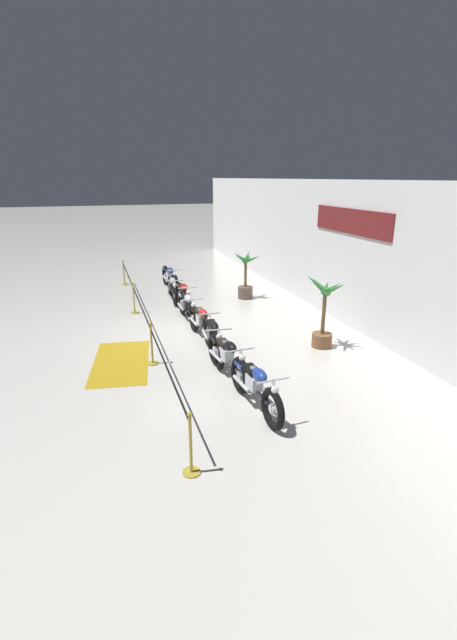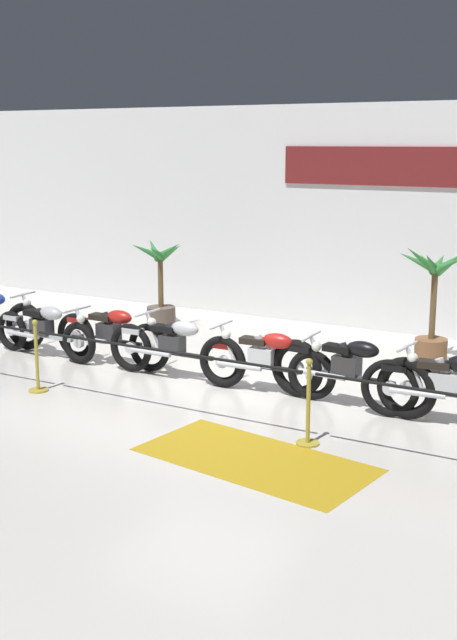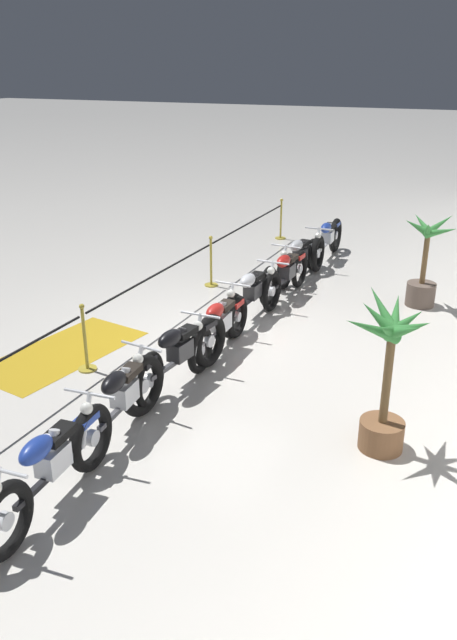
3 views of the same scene
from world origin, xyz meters
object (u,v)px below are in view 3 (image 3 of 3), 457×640
object	(u,v)px
potted_palm_right_of_row	(386,377)
floor_banner	(62,352)
motorcycle_black_6	(122,400)
stanchion_mid_right	(86,348)
motorcycle_blue_0	(327,241)
motorcycle_silver_3	(251,295)
motorcycle_silver_1	(299,258)
stanchion_far_left	(196,259)
motorcycle_black_5	(178,357)
motorcycle_red_4	(220,326)
motorcycle_blue_7	(50,468)
stanchion_mid_left	(211,269)
motorcycle_red_2	(286,275)
potted_palm_left_of_row	(424,270)

from	to	relation	value
potted_palm_right_of_row	floor_banner	distance (m)	5.25
motorcycle_black_6	stanchion_mid_right	distance (m)	1.95
stanchion_mid_right	floor_banner	world-z (taller)	stanchion_mid_right
motorcycle_blue_0	stanchion_mid_right	world-z (taller)	stanchion_mid_right
motorcycle_silver_3	motorcycle_silver_1	bearing A→B (deg)	179.83
stanchion_mid_right	stanchion_far_left	bearing A→B (deg)	-180.00
stanchion_far_left	stanchion_mid_right	size ratio (longest dim) A/B	11.94
potted_palm_right_of_row	motorcycle_black_6	bearing A→B (deg)	-70.71
motorcycle_silver_3	motorcycle_black_5	distance (m)	2.75
motorcycle_blue_0	floor_banner	bearing A→B (deg)	-20.04
motorcycle_blue_0	motorcycle_black_5	distance (m)	6.81
motorcycle_red_4	motorcycle_blue_7	bearing A→B (deg)	0.51
stanchion_mid_left	motorcycle_red_2	bearing A→B (deg)	87.63
motorcycle_silver_1	potted_palm_right_of_row	bearing A→B (deg)	27.43
motorcycle_black_6	motorcycle_silver_1	bearing A→B (deg)	-179.92
motorcycle_blue_7	stanchion_mid_right	bearing A→B (deg)	-149.57
motorcycle_red_2	motorcycle_red_4	size ratio (longest dim) A/B	1.06
motorcycle_silver_3	motorcycle_red_4	xyz separation A→B (m)	(1.48, 0.08, -0.02)
motorcycle_blue_0	potted_palm_left_of_row	distance (m)	3.17
motorcycle_black_6	floor_banner	bearing A→B (deg)	-125.49
motorcycle_black_5	potted_palm_right_of_row	size ratio (longest dim) A/B	1.25
motorcycle_black_6	potted_palm_left_of_row	xyz separation A→B (m)	(-6.12, 2.61, 0.21)
stanchion_mid_left	motorcycle_silver_1	bearing A→B (deg)	128.89
floor_banner	motorcycle_red_4	bearing A→B (deg)	122.54
motorcycle_black_5	motorcycle_blue_7	xyz separation A→B (m)	(2.78, 0.07, -0.01)
motorcycle_silver_1	stanchion_far_left	bearing A→B (deg)	-38.65
potted_palm_right_of_row	stanchion_mid_right	world-z (taller)	potted_palm_right_of_row
motorcycle_red_4	floor_banner	world-z (taller)	motorcycle_red_4
motorcycle_black_5	potted_palm_right_of_row	bearing A→B (deg)	84.09
motorcycle_silver_1	motorcycle_black_6	xyz separation A→B (m)	(6.67, 0.01, 0.03)
potted_palm_right_of_row	motorcycle_silver_3	bearing A→B (deg)	-136.09
motorcycle_blue_7	potted_palm_left_of_row	xyz separation A→B (m)	(-7.58, 2.51, 0.22)
stanchion_mid_right	motorcycle_blue_0	bearing A→B (deg)	166.41
motorcycle_red_2	stanchion_mid_right	xyz separation A→B (m)	(4.15, -1.65, -0.12)
motorcycle_silver_3	motorcycle_red_4	bearing A→B (deg)	3.25
motorcycle_red_4	motorcycle_blue_7	world-z (taller)	motorcycle_blue_7
motorcycle_red_2	stanchion_far_left	xyz separation A→B (m)	(0.59, -1.65, 0.28)
motorcycle_red_2	stanchion_far_left	size ratio (longest dim) A/B	0.18
motorcycle_blue_0	stanchion_mid_right	bearing A→B (deg)	-13.59
motorcycle_blue_0	potted_palm_right_of_row	bearing A→B (deg)	21.14
potted_palm_left_of_row	stanchion_mid_left	distance (m)	4.17
motorcycle_black_5	motorcycle_red_2	bearing A→B (deg)	178.28
motorcycle_silver_3	motorcycle_red_4	world-z (taller)	motorcycle_silver_3
potted_palm_right_of_row	stanchion_mid_left	world-z (taller)	potted_palm_right_of_row
motorcycle_red_2	motorcycle_silver_1	bearing A→B (deg)	-172.50
motorcycle_red_2	potted_palm_left_of_row	size ratio (longest dim) A/B	1.29
motorcycle_silver_3	stanchion_far_left	distance (m)	1.67
motorcycle_blue_0	motorcycle_silver_3	world-z (taller)	motorcycle_blue_0
motorcycle_black_6	stanchion_far_left	size ratio (longest dim) A/B	0.18
motorcycle_silver_3	stanchion_mid_left	bearing A→B (deg)	-133.51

